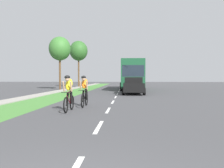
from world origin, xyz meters
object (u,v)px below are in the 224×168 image
bus_dark_green (132,74)px  sedan_black (133,86)px  street_tree_far (79,51)px  street_tree_near (60,49)px  cyclist_trailing (85,91)px  cyclist_lead (69,93)px

bus_dark_green → sedan_black: bearing=-90.4°
bus_dark_green → street_tree_far: street_tree_far is taller
street_tree_far → street_tree_near: bearing=-94.1°
street_tree_near → street_tree_far: bearing=85.9°
cyclist_trailing → bus_dark_green: bearing=81.0°
cyclist_lead → bus_dark_green: bus_dark_green is taller
cyclist_trailing → sedan_black: bearing=73.4°
sedan_black → bus_dark_green: (0.06, 8.39, 1.21)m
cyclist_lead → sedan_black: cyclist_lead is taller
cyclist_lead → street_tree_far: 27.45m
bus_dark_green → street_tree_near: bearing=-172.7°
bus_dark_green → street_tree_far: (-8.36, 7.18, 3.79)m
sedan_black → bus_dark_green: 8.48m
sedan_black → street_tree_far: 18.35m
sedan_black → bus_dark_green: size_ratio=0.37×
cyclist_lead → cyclist_trailing: same height
cyclist_trailing → street_tree_near: street_tree_near is taller
cyclist_trailing → sedan_black: cyclist_trailing is taller
sedan_black → street_tree_far: size_ratio=0.58×
bus_dark_green → street_tree_near: street_tree_near is taller
cyclist_lead → bus_dark_green: size_ratio=0.15×
cyclist_lead → bus_dark_green: (3.19, 19.31, 1.17)m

